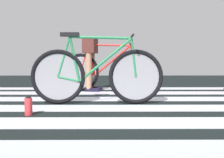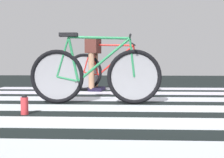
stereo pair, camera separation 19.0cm
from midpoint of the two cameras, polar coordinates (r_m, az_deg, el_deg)
name	(u,v)px [view 1 (the left image)]	position (r m, az deg, el deg)	size (l,w,h in m)	color
ground	(117,102)	(3.64, -0.42, -5.14)	(18.00, 14.00, 0.02)	black
crosswalk_markings	(117,103)	(3.51, -0.54, -5.26)	(5.43, 4.23, 0.00)	#B6BDC8
bicycle_1_of_2	(97,75)	(3.42, -4.98, 0.93)	(1.74, 0.52, 0.93)	black
bicycle_2_of_2	(107,71)	(4.92, -2.28, 1.81)	(1.73, 0.53, 0.93)	black
cyclist_2_of_2	(91,57)	(4.99, -5.81, 4.83)	(0.37, 0.44, 1.00)	#A87A5B
water_bottle	(28,106)	(2.87, -19.64, -5.60)	(0.08, 0.08, 0.21)	red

